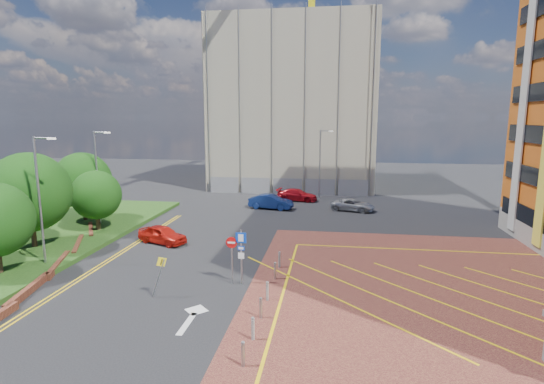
% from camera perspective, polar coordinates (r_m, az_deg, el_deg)
% --- Properties ---
extents(ground, '(140.00, 140.00, 0.00)m').
position_cam_1_polar(ground, '(24.09, -5.82, -13.03)').
color(ground, black).
rests_on(ground, ground).
extents(forecourt, '(26.00, 26.00, 0.02)m').
position_cam_1_polar(forecourt, '(24.94, 28.23, -13.37)').
color(forecourt, maroon).
rests_on(forecourt, ground).
extents(grass_bed, '(14.00, 32.00, 0.30)m').
position_cam_1_polar(grass_bed, '(37.33, -31.38, -5.86)').
color(grass_bed, '#1D4014').
rests_on(grass_bed, ground).
extents(retaining_wall, '(6.06, 20.33, 0.40)m').
position_cam_1_polar(retaining_wall, '(30.59, -27.09, -8.65)').
color(retaining_wall, brown).
rests_on(retaining_wall, ground).
extents(tree_b, '(5.60, 5.60, 6.74)m').
position_cam_1_polar(tree_b, '(34.20, -29.82, -0.03)').
color(tree_b, '#3D2B1C').
rests_on(tree_b, grass_bed).
extents(tree_c, '(4.00, 4.00, 4.90)m').
position_cam_1_polar(tree_c, '(37.30, -22.57, -0.37)').
color(tree_c, '#3D2B1C').
rests_on(tree_c, grass_bed).
extents(tree_d, '(5.00, 5.00, 6.08)m').
position_cam_1_polar(tree_d, '(41.28, -24.10, 1.41)').
color(tree_d, '#3D2B1C').
rests_on(tree_d, grass_bed).
extents(lamp_left_near, '(1.53, 0.16, 8.00)m').
position_cam_1_polar(lamp_left_near, '(29.92, -28.74, -0.37)').
color(lamp_left_near, '#9EA0A8').
rests_on(lamp_left_near, grass_bed).
extents(lamp_left_far, '(1.53, 0.16, 8.00)m').
position_cam_1_polar(lamp_left_far, '(39.25, -22.39, 2.29)').
color(lamp_left_far, '#9EA0A8').
rests_on(lamp_left_far, grass_bed).
extents(lamp_back, '(1.53, 0.16, 8.00)m').
position_cam_1_polar(lamp_back, '(49.76, 6.54, 4.10)').
color(lamp_back, '#9EA0A8').
rests_on(lamp_back, ground).
extents(sign_cluster, '(1.17, 0.12, 3.20)m').
position_cam_1_polar(sign_cluster, '(24.24, -4.65, -7.94)').
color(sign_cluster, '#9EA0A8').
rests_on(sign_cluster, ground).
extents(warning_sign, '(0.84, 0.43, 2.24)m').
position_cam_1_polar(warning_sign, '(23.30, -14.88, -10.37)').
color(warning_sign, '#9EA0A8').
rests_on(warning_sign, ground).
extents(bollard_row, '(0.14, 11.14, 0.90)m').
position_cam_1_polar(bollard_row, '(21.97, -0.91, -13.99)').
color(bollard_row, '#9EA0A8').
rests_on(bollard_row, forecourt).
extents(construction_building, '(21.20, 19.20, 22.00)m').
position_cam_1_polar(construction_building, '(61.76, 3.15, 11.45)').
color(construction_building, '#A8A089').
rests_on(construction_building, ground).
extents(construction_fence, '(21.60, 0.06, 2.00)m').
position_cam_1_polar(construction_fence, '(52.36, 3.17, 0.73)').
color(construction_fence, gray).
rests_on(construction_fence, ground).
extents(car_red_left, '(4.27, 2.95, 1.35)m').
position_cam_1_polar(car_red_left, '(33.27, -14.53, -5.55)').
color(car_red_left, red).
rests_on(car_red_left, ground).
extents(car_blue_back, '(4.78, 2.41, 1.50)m').
position_cam_1_polar(car_blue_back, '(44.14, -0.15, -1.32)').
color(car_blue_back, navy).
rests_on(car_blue_back, ground).
extents(car_red_back, '(4.89, 2.68, 1.34)m').
position_cam_1_polar(car_red_back, '(48.56, 3.39, -0.39)').
color(car_red_back, red).
rests_on(car_red_back, ground).
extents(car_silver_back, '(4.77, 3.17, 1.22)m').
position_cam_1_polar(car_silver_back, '(44.05, 10.78, -1.71)').
color(car_silver_back, '#A2A3A9').
rests_on(car_silver_back, ground).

